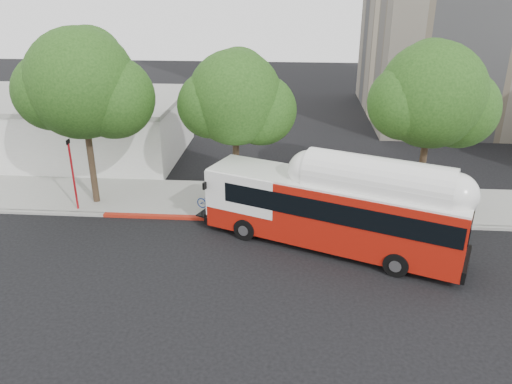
# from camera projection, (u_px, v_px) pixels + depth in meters

# --- Properties ---
(ground) EXTENTS (120.00, 120.00, 0.00)m
(ground) POSITION_uv_depth(u_px,v_px,m) (244.00, 259.00, 22.90)
(ground) COLOR black
(ground) RESTS_ON ground
(sidewalk) EXTENTS (60.00, 5.00, 0.15)m
(sidewalk) POSITION_uv_depth(u_px,v_px,m) (255.00, 200.00, 28.83)
(sidewalk) COLOR gray
(sidewalk) RESTS_ON ground
(curb_strip) EXTENTS (60.00, 0.30, 0.15)m
(curb_strip) POSITION_uv_depth(u_px,v_px,m) (251.00, 220.00, 26.45)
(curb_strip) COLOR gray
(curb_strip) RESTS_ON ground
(red_curb_segment) EXTENTS (10.00, 0.32, 0.16)m
(red_curb_segment) POSITION_uv_depth(u_px,v_px,m) (195.00, 218.00, 26.66)
(red_curb_segment) COLOR #9E2011
(red_curb_segment) RESTS_ON ground
(street_tree_left) EXTENTS (6.67, 5.80, 9.74)m
(street_tree_left) POSITION_uv_depth(u_px,v_px,m) (91.00, 88.00, 26.01)
(street_tree_left) COLOR #2D2116
(street_tree_left) RESTS_ON ground
(street_tree_mid) EXTENTS (5.75, 5.00, 8.62)m
(street_tree_mid) POSITION_uv_depth(u_px,v_px,m) (243.00, 102.00, 26.18)
(street_tree_mid) COLOR #2D2116
(street_tree_mid) RESTS_ON ground
(street_tree_right) EXTENTS (6.21, 5.40, 9.18)m
(street_tree_right) POSITION_uv_depth(u_px,v_px,m) (440.00, 99.00, 25.16)
(street_tree_right) COLOR #2D2116
(street_tree_right) RESTS_ON ground
(low_commercial_bldg) EXTENTS (16.20, 10.20, 4.25)m
(low_commercial_bldg) POSITION_uv_depth(u_px,v_px,m) (69.00, 125.00, 35.89)
(low_commercial_bldg) COLOR silver
(low_commercial_bldg) RESTS_ON ground
(transit_bus) EXTENTS (12.88, 6.97, 3.84)m
(transit_bus) POSITION_uv_depth(u_px,v_px,m) (333.00, 213.00, 23.26)
(transit_bus) COLOR #A2150B
(transit_bus) RESTS_ON ground
(signal_pole) EXTENTS (0.12, 0.39, 4.12)m
(signal_pole) POSITION_uv_depth(u_px,v_px,m) (73.00, 175.00, 26.81)
(signal_pole) COLOR #AC1219
(signal_pole) RESTS_ON ground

